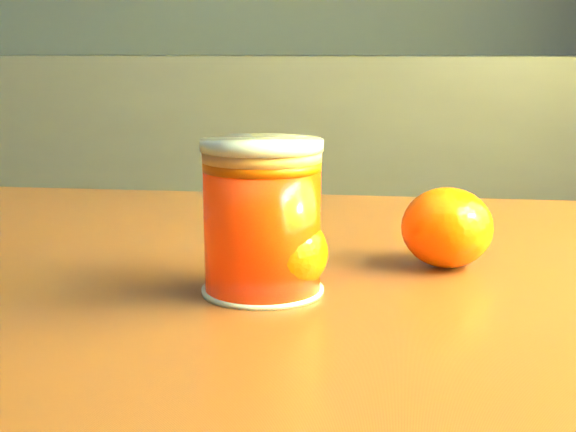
# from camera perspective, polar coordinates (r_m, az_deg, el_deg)

# --- Properties ---
(table) EXTENTS (1.03, 0.74, 0.75)m
(table) POSITION_cam_1_polar(r_m,az_deg,el_deg) (0.59, 3.54, -13.89)
(table) COLOR brown
(table) RESTS_ON ground
(juice_glass) EXTENTS (0.08, 0.08, 0.10)m
(juice_glass) POSITION_cam_1_polar(r_m,az_deg,el_deg) (0.52, -1.84, -0.16)
(juice_glass) COLOR #FF2D05
(juice_glass) RESTS_ON table
(orange_front) EXTENTS (0.07, 0.07, 0.06)m
(orange_front) POSITION_cam_1_polar(r_m,az_deg,el_deg) (0.53, -0.58, -2.58)
(orange_front) COLOR #EE5504
(orange_front) RESTS_ON table
(orange_back) EXTENTS (0.07, 0.07, 0.06)m
(orange_back) POSITION_cam_1_polar(r_m,az_deg,el_deg) (0.60, 11.25, -0.81)
(orange_back) COLOR #EE5504
(orange_back) RESTS_ON table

